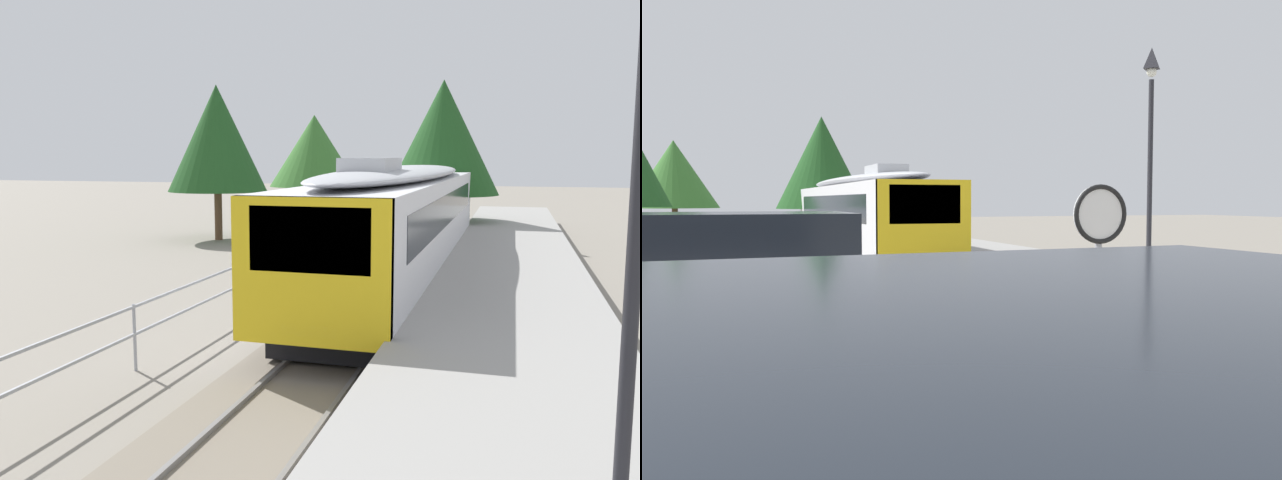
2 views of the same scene
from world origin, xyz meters
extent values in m
plane|color=gray|center=(-3.00, 22.00, 0.00)|extent=(160.00, 160.00, 0.00)
cube|color=slate|center=(0.00, 22.00, 0.03)|extent=(3.20, 60.00, 0.06)
cube|color=slate|center=(-0.72, 22.00, 0.10)|extent=(0.08, 60.00, 0.08)
cube|color=slate|center=(0.72, 22.00, 0.10)|extent=(0.08, 60.00, 0.08)
cube|color=silver|center=(0.00, 30.83, 1.96)|extent=(2.80, 19.37, 2.55)
cube|color=yellow|center=(0.00, 21.25, 1.96)|extent=(2.80, 0.24, 2.55)
cube|color=black|center=(0.00, 21.17, 2.53)|extent=(2.13, 0.08, 1.12)
cube|color=black|center=(0.00, 30.83, 2.37)|extent=(2.82, 16.27, 0.92)
ellipsoid|color=#B2B5BA|center=(0.00, 30.83, 3.42)|extent=(2.69, 18.60, 0.44)
cube|color=#B2B5BA|center=(0.00, 25.99, 3.70)|extent=(1.10, 2.20, 0.36)
cube|color=#EAE5C6|center=(0.00, 21.18, 0.97)|extent=(1.00, 0.10, 0.20)
cube|color=black|center=(0.00, 23.55, 0.42)|extent=(2.24, 3.20, 0.55)
cube|color=black|center=(0.00, 38.12, 0.42)|extent=(2.24, 3.20, 0.55)
cube|color=#999691|center=(3.25, 22.00, 0.45)|extent=(3.90, 60.00, 0.90)
cylinder|color=#232328|center=(4.15, 16.28, 3.20)|extent=(0.12, 0.12, 4.60)
cylinder|color=#9EA0A5|center=(-3.30, 21.00, 0.62)|extent=(0.06, 0.06, 1.25)
cylinder|color=#9EA0A5|center=(-3.30, 30.00, 0.62)|extent=(0.06, 0.06, 1.25)
cylinder|color=brown|center=(-8.30, 48.43, 1.07)|extent=(0.36, 0.36, 2.15)
cone|color=#38702D|center=(-8.30, 48.43, 4.28)|extent=(5.40, 5.40, 4.26)
cylinder|color=brown|center=(-0.01, 41.93, 1.08)|extent=(0.36, 0.36, 2.16)
cone|color=#1E4C1E|center=(-0.01, 41.93, 4.81)|extent=(5.25, 5.25, 5.31)
cylinder|color=brown|center=(-10.14, 38.91, 1.15)|extent=(0.36, 0.36, 2.31)
cone|color=#1E4C1E|center=(-10.14, 38.91, 4.78)|extent=(4.64, 4.64, 4.94)
camera|label=1|loc=(3.25, 10.92, 3.90)|focal=36.45mm
camera|label=2|loc=(-5.51, 2.74, 2.64)|focal=37.46mm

